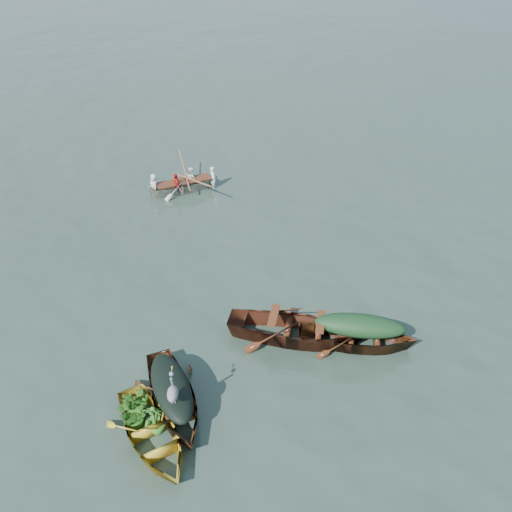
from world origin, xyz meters
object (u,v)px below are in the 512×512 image
at_px(green_tarp_boat, 357,345).
at_px(rowed_boat, 185,191).
at_px(heron, 173,399).
at_px(dark_covered_boat, 174,406).
at_px(open_wooden_boat, 296,340).
at_px(yellow_dinghy, 153,442).

height_order(green_tarp_boat, rowed_boat, green_tarp_boat).
bearing_deg(green_tarp_boat, heron, 128.03).
distance_m(dark_covered_boat, open_wooden_boat, 3.40).
distance_m(yellow_dinghy, heron, 1.05).
xyz_separation_m(yellow_dinghy, open_wooden_boat, (3.21, 2.70, 0.00)).
bearing_deg(rowed_boat, open_wooden_boat, 179.85).
xyz_separation_m(green_tarp_boat, rowed_boat, (-4.65, 8.51, 0.00)).
relative_size(green_tarp_boat, rowed_boat, 1.04).
height_order(yellow_dinghy, open_wooden_boat, open_wooden_boat).
height_order(yellow_dinghy, heron, heron).
height_order(green_tarp_boat, open_wooden_boat, open_wooden_boat).
height_order(open_wooden_boat, rowed_boat, open_wooden_boat).
bearing_deg(open_wooden_boat, heron, 146.06).
bearing_deg(green_tarp_boat, rowed_boat, 40.04).
height_order(yellow_dinghy, green_tarp_boat, green_tarp_boat).
relative_size(dark_covered_boat, heron, 3.92).
xyz_separation_m(yellow_dinghy, green_tarp_boat, (4.67, 2.41, 0.00)).
relative_size(yellow_dinghy, rowed_boat, 0.84).
bearing_deg(heron, rowed_boat, 64.61).
bearing_deg(heron, yellow_dinghy, -174.81).
bearing_deg(dark_covered_boat, heron, -97.96).
bearing_deg(open_wooden_boat, yellow_dinghy, 144.99).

